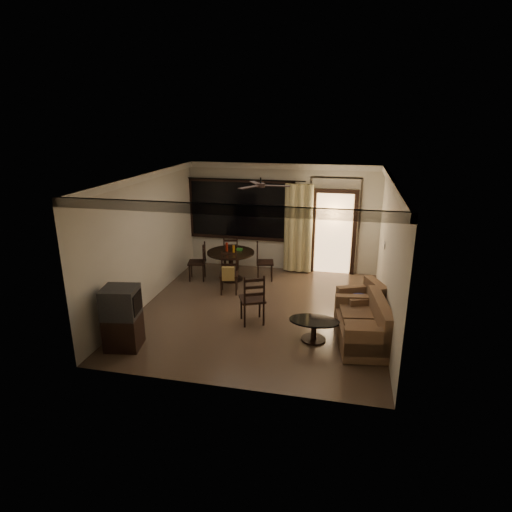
% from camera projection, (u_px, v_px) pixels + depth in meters
% --- Properties ---
extents(ground, '(5.50, 5.50, 0.00)m').
position_uv_depth(ground, '(260.00, 311.00, 9.04)').
color(ground, '#7F6651').
rests_on(ground, ground).
extents(room_shell, '(5.50, 6.70, 5.50)m').
position_uv_depth(room_shell, '(301.00, 210.00, 10.00)').
color(room_shell, beige).
rests_on(room_shell, ground).
extents(dining_table, '(1.17, 1.17, 0.95)m').
position_uv_depth(dining_table, '(231.00, 258.00, 10.62)').
color(dining_table, black).
rests_on(dining_table, ground).
extents(dining_chair_west, '(0.50, 0.50, 0.95)m').
position_uv_depth(dining_chair_west, '(198.00, 269.00, 10.71)').
color(dining_chair_west, black).
rests_on(dining_chair_west, ground).
extents(dining_chair_east, '(0.50, 0.50, 0.95)m').
position_uv_depth(dining_chair_east, '(264.00, 269.00, 10.71)').
color(dining_chair_east, black).
rests_on(dining_chair_east, ground).
extents(dining_chair_south, '(0.50, 0.54, 0.95)m').
position_uv_depth(dining_chair_south, '(229.00, 280.00, 9.89)').
color(dining_chair_south, black).
rests_on(dining_chair_south, ground).
extents(dining_chair_north, '(0.50, 0.50, 0.95)m').
position_uv_depth(dining_chair_north, '(231.00, 260.00, 11.34)').
color(dining_chair_north, black).
rests_on(dining_chair_north, ground).
extents(tv_cabinet, '(0.67, 0.62, 1.13)m').
position_uv_depth(tv_cabinet, '(122.00, 318.00, 7.44)').
color(tv_cabinet, black).
rests_on(tv_cabinet, ground).
extents(sofa, '(1.02, 1.62, 0.81)m').
position_uv_depth(sofa, '(365.00, 327.00, 7.64)').
color(sofa, '#4B2F23').
rests_on(sofa, ground).
extents(armchair, '(1.02, 1.02, 0.78)m').
position_uv_depth(armchair, '(363.00, 305.00, 8.55)').
color(armchair, '#4B2F23').
rests_on(armchair, ground).
extents(coffee_table, '(0.91, 0.55, 0.40)m').
position_uv_depth(coffee_table, '(314.00, 327.00, 7.77)').
color(coffee_table, black).
rests_on(coffee_table, ground).
extents(side_chair, '(0.61, 0.61, 1.05)m').
position_uv_depth(side_chair, '(252.00, 308.00, 8.43)').
color(side_chair, black).
rests_on(side_chair, ground).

